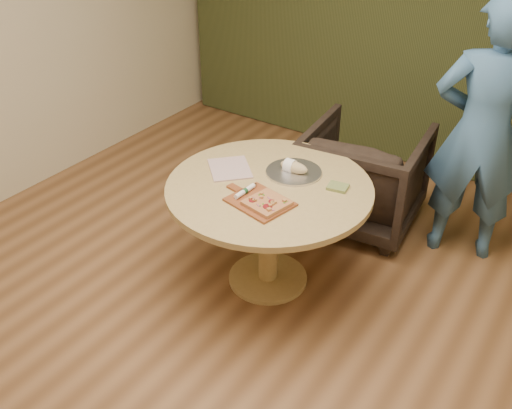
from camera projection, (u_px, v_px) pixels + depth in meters
The scene contains 12 objects.
room_shell at pixel (209, 135), 2.61m from camera, with size 5.04×6.04×2.84m.
curtain at pixel (430, 6), 4.63m from camera, with size 4.80×0.14×2.78m, color #2C3417.
pedestal_table at pixel (269, 204), 3.58m from camera, with size 1.28×1.28×0.75m.
pizza_paddle at pixel (259, 201), 3.33m from camera, with size 0.47×0.35×0.01m.
flatbread_pizza at pixel (267, 203), 3.28m from camera, with size 0.26×0.26×0.04m.
cutlery_roll at pixel (245, 191), 3.38m from camera, with size 0.04×0.20×0.03m.
newspaper at pixel (230, 169), 3.67m from camera, with size 0.30×0.25×0.01m, color white.
serving_tray at pixel (294, 172), 3.63m from camera, with size 0.36×0.36×0.02m.
bread_roll at pixel (293, 167), 3.61m from camera, with size 0.19×0.09×0.09m.
green_packet at pixel (338, 187), 3.46m from camera, with size 0.12×0.10×0.02m, color #596A2F.
armchair at pixel (364, 172), 4.30m from camera, with size 0.84×0.78×0.86m, color black.
person_standing at pixel (482, 133), 3.72m from camera, with size 0.67×0.44×1.84m, color #3D6895.
Camera 1 is at (1.52, -1.84, 2.54)m, focal length 40.00 mm.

